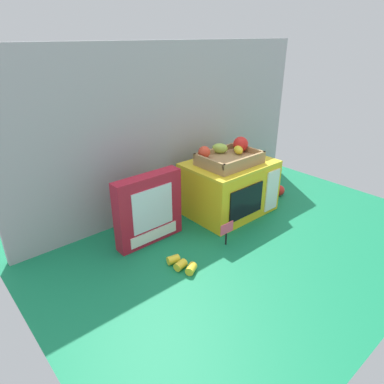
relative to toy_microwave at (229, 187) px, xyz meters
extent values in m
plane|color=#147A4C|center=(-0.13, 0.02, -0.13)|extent=(1.70, 1.70, 0.00)
cube|color=#A0A3A8|center=(-0.13, 0.24, 0.26)|extent=(1.61, 0.03, 0.77)
cube|color=yellow|center=(0.00, 0.00, -0.01)|extent=(0.40, 0.30, 0.24)
cube|color=yellow|center=(0.00, 0.00, 0.12)|extent=(0.40, 0.30, 0.01)
cube|color=black|center=(-0.05, -0.15, -0.01)|extent=(0.21, 0.01, 0.14)
cube|color=white|center=(0.14, -0.15, -0.01)|extent=(0.09, 0.01, 0.20)
cube|color=#A37F51|center=(-0.02, -0.01, 0.14)|extent=(0.27, 0.19, 0.03)
cube|color=#A37F51|center=(-0.02, -0.10, 0.17)|extent=(0.27, 0.01, 0.02)
cube|color=#A37F51|center=(-0.02, 0.08, 0.17)|extent=(0.27, 0.01, 0.02)
cube|color=#A37F51|center=(-0.15, -0.01, 0.17)|extent=(0.01, 0.19, 0.02)
cube|color=#A37F51|center=(0.11, -0.01, 0.17)|extent=(0.01, 0.19, 0.02)
ellipsoid|color=yellow|center=(0.05, 0.00, 0.17)|extent=(0.06, 0.07, 0.04)
ellipsoid|color=#9EC647|center=(0.00, 0.07, 0.18)|extent=(0.08, 0.09, 0.05)
sphere|color=red|center=(0.09, 0.02, 0.19)|extent=(0.07, 0.07, 0.07)
sphere|color=#E04228|center=(-0.11, 0.06, 0.18)|extent=(0.05, 0.05, 0.05)
cube|color=#B2192D|center=(-0.44, 0.03, 0.02)|extent=(0.29, 0.06, 0.29)
cube|color=silver|center=(-0.44, 0.00, 0.04)|extent=(0.19, 0.00, 0.18)
cube|color=white|center=(-0.44, 0.00, -0.08)|extent=(0.22, 0.00, 0.05)
cylinder|color=black|center=(-0.22, -0.20, -0.10)|extent=(0.01, 0.01, 0.06)
cube|color=#F44C6B|center=(-0.22, -0.20, -0.05)|extent=(0.07, 0.00, 0.05)
cylinder|color=yellow|center=(-0.47, -0.16, -0.11)|extent=(0.05, 0.04, 0.03)
cylinder|color=yellow|center=(-0.47, -0.20, -0.11)|extent=(0.05, 0.04, 0.03)
cylinder|color=yellow|center=(-0.45, -0.25, -0.11)|extent=(0.05, 0.05, 0.03)
sphere|color=red|center=(0.33, -0.06, -0.10)|extent=(0.06, 0.06, 0.06)
camera|label=1|loc=(-1.11, -1.01, 0.67)|focal=32.10mm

